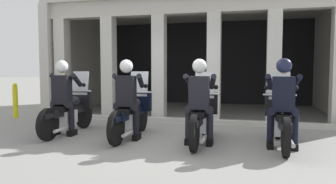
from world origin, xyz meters
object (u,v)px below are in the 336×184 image
(motorcycle_center_left, at_px, (132,113))
(police_officer_center_left, at_px, (127,92))
(police_officer_center_right, at_px, (199,94))
(motorcycle_far_right, at_px, (281,118))
(motorcycle_center_right, at_px, (201,116))
(bollard_kerbside, at_px, (15,101))
(police_officer_far_left, at_px, (63,91))
(motorcycle_far_left, at_px, (71,110))
(police_officer_far_right, at_px, (283,96))

(motorcycle_center_left, height_order, police_officer_center_left, police_officer_center_left)
(police_officer_center_right, bearing_deg, motorcycle_far_right, 3.47)
(motorcycle_center_right, bearing_deg, motorcycle_center_left, 167.09)
(police_officer_center_left, distance_m, motorcycle_far_right, 2.95)
(bollard_kerbside, bearing_deg, motorcycle_center_left, -20.58)
(motorcycle_far_right, bearing_deg, police_officer_center_left, -173.21)
(police_officer_center_right, bearing_deg, motorcycle_center_left, 156.22)
(motorcycle_far_right, bearing_deg, police_officer_center_right, -165.12)
(police_officer_far_left, height_order, motorcycle_center_left, police_officer_far_left)
(motorcycle_far_left, height_order, police_officer_far_right, police_officer_far_right)
(police_officer_far_left, height_order, police_officer_center_right, same)
(motorcycle_far_left, height_order, motorcycle_far_right, same)
(police_officer_center_left, relative_size, bollard_kerbside, 1.58)
(police_officer_far_left, bearing_deg, motorcycle_center_left, 7.95)
(police_officer_far_left, distance_m, motorcycle_center_right, 2.95)
(motorcycle_far_left, height_order, bollard_kerbside, motorcycle_far_left)
(motorcycle_far_right, bearing_deg, bollard_kerbside, 169.23)
(motorcycle_center_left, relative_size, police_officer_far_right, 1.29)
(motorcycle_center_right, xyz_separation_m, police_officer_far_right, (1.45, -0.23, 0.44))
(police_officer_center_left, bearing_deg, police_officer_far_left, 179.40)
(motorcycle_center_left, bearing_deg, motorcycle_far_right, 0.59)
(police_officer_center_left, height_order, motorcycle_far_right, police_officer_center_left)
(motorcycle_center_left, bearing_deg, motorcycle_far_left, 179.40)
(motorcycle_far_left, bearing_deg, motorcycle_center_left, -3.13)
(police_officer_center_right, xyz_separation_m, police_officer_far_right, (1.46, 0.05, 0.00))
(police_officer_center_left, xyz_separation_m, motorcycle_far_right, (2.91, 0.24, -0.44))
(police_officer_far_right, bearing_deg, bollard_kerbside, 167.07)
(motorcycle_far_left, xyz_separation_m, police_officer_center_left, (1.45, -0.33, 0.44))
(motorcycle_center_left, bearing_deg, police_officer_far_right, -4.97)
(motorcycle_center_left, relative_size, bollard_kerbside, 2.03)
(motorcycle_far_right, bearing_deg, motorcycle_far_left, -179.18)
(motorcycle_far_left, bearing_deg, police_officer_far_left, -91.42)
(bollard_kerbside, bearing_deg, motorcycle_far_left, -29.22)
(motorcycle_far_right, height_order, bollard_kerbside, motorcycle_far_right)
(motorcycle_far_right, relative_size, bollard_kerbside, 2.03)
(police_officer_center_left, height_order, police_officer_center_right, same)
(bollard_kerbside, bearing_deg, police_officer_far_right, -14.93)
(motorcycle_far_left, relative_size, bollard_kerbside, 2.03)
(motorcycle_far_left, relative_size, motorcycle_center_left, 1.00)
(motorcycle_far_right, bearing_deg, police_officer_far_right, -88.27)
(police_officer_far_left, distance_m, police_officer_center_left, 1.46)
(motorcycle_center_right, distance_m, bollard_kerbside, 5.85)
(motorcycle_center_left, relative_size, motorcycle_center_right, 1.00)
(police_officer_far_right, xyz_separation_m, bollard_kerbside, (-7.07, 1.88, -0.44))
(police_officer_center_right, relative_size, police_officer_far_right, 1.00)
(police_officer_center_left, xyz_separation_m, motorcycle_center_right, (1.46, 0.19, -0.44))
(police_officer_far_left, height_order, motorcycle_far_right, police_officer_far_left)
(motorcycle_far_left, distance_m, police_officer_center_right, 2.97)
(police_officer_center_left, height_order, motorcycle_center_right, police_officer_center_left)
(police_officer_center_right, bearing_deg, police_officer_far_left, 167.85)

